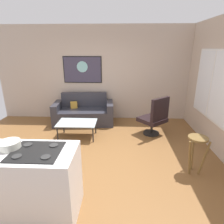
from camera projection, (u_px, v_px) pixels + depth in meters
name	position (u px, v px, depth m)	size (l,w,h in m)	color
ground	(93.00, 159.00, 3.91)	(6.40, 6.40, 0.04)	brown
back_wall	(102.00, 74.00, 5.76)	(6.40, 0.05, 2.80)	#BEAA9A
couch	(84.00, 113.00, 5.68)	(1.79, 0.94, 0.87)	#2F2F37
coffee_table	(77.00, 123.00, 4.70)	(0.95, 0.61, 0.40)	silver
armchair	(155.00, 117.00, 4.78)	(0.82, 0.82, 1.02)	black
bar_stool	(197.00, 145.00, 3.27)	(0.38, 0.38, 0.71)	brown
kitchen_counter	(21.00, 183.00, 2.48)	(1.49, 0.66, 0.96)	white
mixing_bowl	(10.00, 145.00, 2.38)	(0.27, 0.27, 0.10)	silver
wall_painting	(82.00, 70.00, 5.70)	(1.16, 0.03, 0.79)	black
window	(211.00, 85.00, 4.22)	(0.03, 1.62, 1.53)	silver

